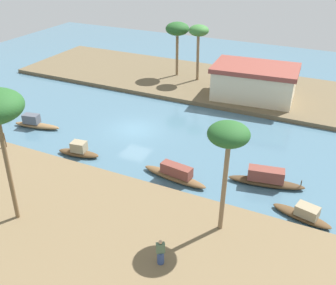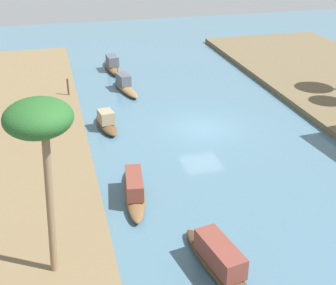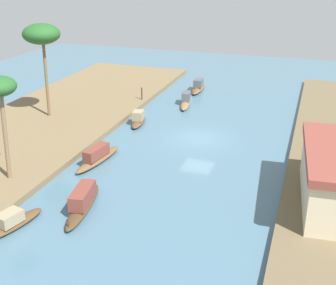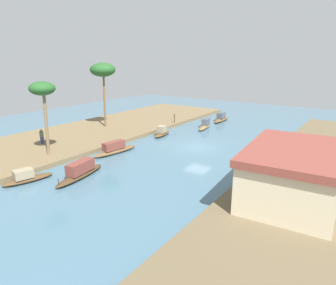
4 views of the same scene
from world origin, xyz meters
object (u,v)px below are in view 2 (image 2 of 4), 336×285
(palm_tree_left_far, at_px, (39,124))
(sampan_midstream, at_px, (220,262))
(sampan_with_red_awning, at_px, (106,122))
(mooring_post, at_px, (68,87))
(sampan_downstream_large, at_px, (112,65))
(sampan_with_tall_canopy, at_px, (134,189))
(sampan_open_hull, at_px, (125,85))

(palm_tree_left_far, bearing_deg, sampan_midstream, 77.75)
(sampan_with_red_awning, height_order, mooring_post, mooring_post)
(mooring_post, bearing_deg, sampan_with_red_awning, 19.11)
(sampan_downstream_large, xyz_separation_m, mooring_post, (6.45, -4.19, 0.60))
(sampan_with_red_awning, relative_size, mooring_post, 2.89)
(sampan_with_tall_canopy, relative_size, palm_tree_left_far, 0.77)
(sampan_with_red_awning, bearing_deg, mooring_post, -169.92)
(sampan_with_red_awning, bearing_deg, sampan_with_tall_canopy, -7.36)
(palm_tree_left_far, bearing_deg, sampan_downstream_large, 167.15)
(sampan_open_hull, bearing_deg, palm_tree_left_far, -27.81)
(sampan_with_tall_canopy, distance_m, sampan_downstream_large, 20.59)
(sampan_with_red_awning, bearing_deg, sampan_midstream, 0.46)
(sampan_open_hull, bearing_deg, sampan_downstream_large, 170.65)
(sampan_open_hull, relative_size, mooring_post, 3.66)
(sampan_with_tall_canopy, distance_m, sampan_with_red_awning, 8.33)
(sampan_with_red_awning, distance_m, mooring_post, 6.09)
(sampan_downstream_large, xyz_separation_m, palm_tree_left_far, (25.23, -5.76, 5.93))
(sampan_open_hull, xyz_separation_m, palm_tree_left_far, (19.74, -5.93, 5.94))
(sampan_with_red_awning, relative_size, sampan_midstream, 0.66)
(sampan_with_red_awning, height_order, sampan_midstream, sampan_midstream)
(mooring_post, relative_size, palm_tree_left_far, 0.18)
(sampan_open_hull, distance_m, mooring_post, 4.50)
(sampan_open_hull, bearing_deg, sampan_with_red_awning, -30.66)
(sampan_with_red_awning, relative_size, sampan_open_hull, 0.79)
(sampan_with_red_awning, height_order, sampan_open_hull, sampan_open_hull)
(sampan_with_tall_canopy, height_order, sampan_midstream, sampan_midstream)
(sampan_downstream_large, height_order, sampan_midstream, sampan_midstream)
(sampan_with_red_awning, height_order, palm_tree_left_far, palm_tree_left_far)
(sampan_open_hull, height_order, palm_tree_left_far, palm_tree_left_far)
(sampan_with_tall_canopy, xyz_separation_m, sampan_open_hull, (-15.00, 2.13, -0.03))
(sampan_open_hull, bearing_deg, sampan_with_tall_canopy, -19.17)
(sampan_with_red_awning, distance_m, sampan_open_hull, 7.09)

